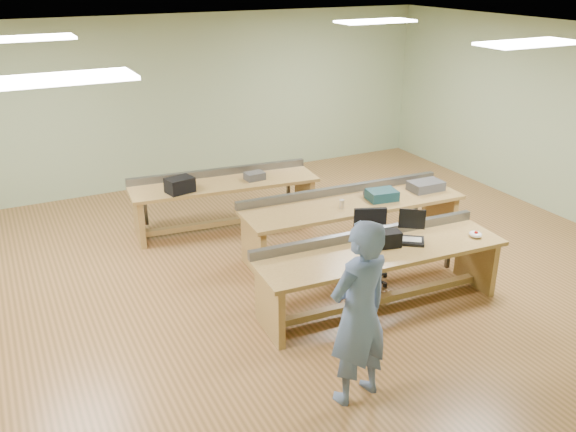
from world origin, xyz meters
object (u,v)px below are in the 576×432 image
object	(u,v)px
workbench_mid	(352,214)
camera_bag	(388,239)
parts_bin_teal	(382,195)
drinks_can	(342,204)
person	(359,314)
mug	(367,194)
laptop_base	(411,241)
workbench_back	(224,193)
workbench_front	(379,264)
parts_bin_grey	(426,186)
task_chair	(371,256)

from	to	relation	value
workbench_mid	camera_bag	world-z (taller)	camera_bag
camera_bag	parts_bin_teal	xyz separation A→B (m)	(0.80, 1.28, -0.02)
workbench_mid	drinks_can	world-z (taller)	drinks_can
person	mug	bearing A→B (deg)	-135.09
camera_bag	laptop_base	bearing A→B (deg)	7.57
person	mug	xyz separation A→B (m)	(1.92, 2.76, -0.11)
workbench_back	camera_bag	xyz separation A→B (m)	(0.89, -2.98, 0.29)
parts_bin_teal	mug	distance (m)	0.23
camera_bag	drinks_can	xyz separation A→B (m)	(0.13, 1.25, -0.03)
workbench_front	camera_bag	distance (m)	0.31
workbench_front	parts_bin_grey	distance (m)	2.18
workbench_front	person	size ratio (longest dim) A/B	1.68
parts_bin_grey	workbench_front	bearing A→B (deg)	-142.03
workbench_front	mug	size ratio (longest dim) A/B	26.61
camera_bag	parts_bin_grey	distance (m)	2.06
camera_bag	parts_bin_teal	world-z (taller)	camera_bag
mug	parts_bin_grey	bearing A→B (deg)	-9.90
workbench_front	workbench_mid	distance (m)	1.52
workbench_front	laptop_base	distance (m)	0.47
workbench_back	person	world-z (taller)	person
laptop_base	task_chair	size ratio (longest dim) A/B	0.34
workbench_back	workbench_front	bearing A→B (deg)	-69.90
camera_bag	workbench_back	bearing A→B (deg)	118.84
camera_bag	person	bearing A→B (deg)	-121.58
workbench_back	camera_bag	size ratio (longest dim) A/B	10.52
person	task_chair	bearing A→B (deg)	-137.55
laptop_base	drinks_can	size ratio (longest dim) A/B	2.52
person	drinks_can	bearing A→B (deg)	-128.68
laptop_base	mug	xyz separation A→B (m)	(0.37, 1.50, 0.03)
workbench_back	parts_bin_grey	world-z (taller)	parts_bin_grey
camera_bag	parts_bin_teal	size ratio (longest dim) A/B	0.69
workbench_mid	task_chair	world-z (taller)	task_chair
workbench_back	mug	size ratio (longest dim) A/B	25.18
workbench_mid	camera_bag	distance (m)	1.49
camera_bag	task_chair	size ratio (longest dim) A/B	0.29
workbench_mid	camera_bag	bearing A→B (deg)	-102.89
person	parts_bin_grey	xyz separation A→B (m)	(2.83, 2.61, -0.09)
workbench_front	drinks_can	world-z (taller)	drinks_can
parts_bin_teal	mug	xyz separation A→B (m)	(-0.12, 0.19, -0.02)
camera_bag	mug	xyz separation A→B (m)	(0.68, 1.47, -0.05)
laptop_base	person	bearing A→B (deg)	-103.87
parts_bin_grey	mug	size ratio (longest dim) A/B	4.24
task_chair	parts_bin_grey	bearing A→B (deg)	49.00
person	parts_bin_teal	distance (m)	3.29
camera_bag	workbench_mid	bearing A→B (deg)	86.53
person	parts_bin_teal	bearing A→B (deg)	-138.74
workbench_front	workbench_back	size ratio (longest dim) A/B	1.06
workbench_front	parts_bin_grey	xyz separation A→B (m)	(1.70, 1.33, 0.26)
workbench_front	task_chair	distance (m)	0.69
parts_bin_teal	drinks_can	world-z (taller)	parts_bin_teal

